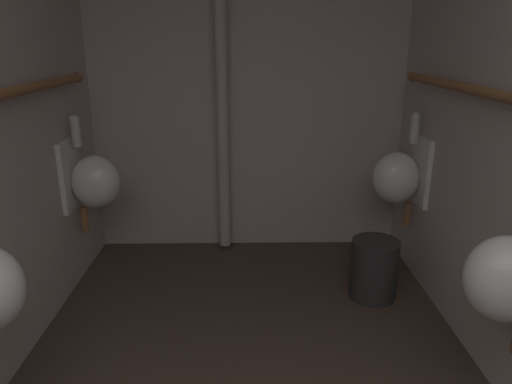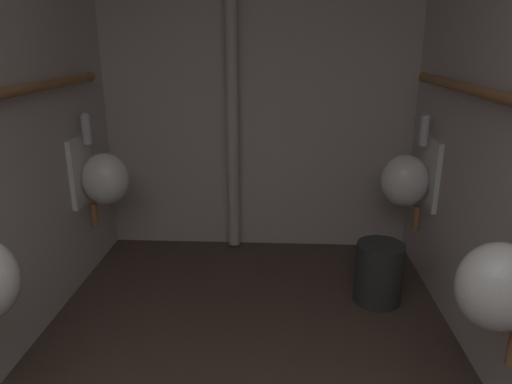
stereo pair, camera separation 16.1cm
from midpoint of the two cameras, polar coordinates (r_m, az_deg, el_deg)
name	(u,v)px [view 2 (the right image)]	position (r m, az deg, el deg)	size (l,w,h in m)	color
wall_back	(258,67)	(3.47, 1.66, 14.78)	(2.38, 0.06, 2.69)	beige
urinal_left_far	(102,177)	(3.17, -16.74, 1.70)	(0.32, 0.30, 0.76)	white
urinal_right_mid	(504,284)	(2.00, 29.87, -9.69)	(0.32, 0.30, 0.76)	white
urinal_right_far	(408,179)	(3.17, 19.30, 1.46)	(0.32, 0.30, 0.76)	white
standpipe_back_wall	(232,68)	(3.37, -1.55, 14.69)	(0.09, 0.09, 2.64)	beige
waste_bin	(379,273)	(3.02, 16.11, -9.37)	(0.29, 0.29, 0.37)	#2D2D2D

